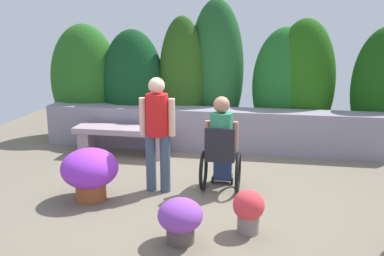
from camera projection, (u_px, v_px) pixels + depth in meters
ground_plane at (193, 190)px, 5.96m from camera, size 10.12×10.12×0.00m
stone_retaining_wall at (212, 129)px, 7.84m from camera, size 6.25×0.53×0.76m
hedge_backdrop at (216, 82)px, 8.26m from camera, size 7.03×1.16×2.74m
stone_bench at (121, 136)px, 7.47m from camera, size 1.64×0.48×0.51m
person_in_wheelchair at (221, 147)px, 5.85m from camera, size 0.53×0.66×1.33m
person_standing_companion at (157, 127)px, 5.73m from camera, size 0.49×0.30×1.58m
flower_pot_purple_near at (180, 219)px, 4.48m from camera, size 0.48×0.48×0.49m
flower_pot_terracotta_by_wall at (249, 209)px, 4.69m from camera, size 0.35×0.35×0.50m
flower_pot_small_foreground at (90, 171)px, 5.57m from camera, size 0.75×0.75×0.69m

